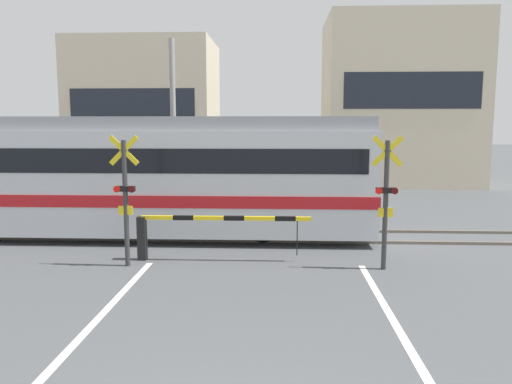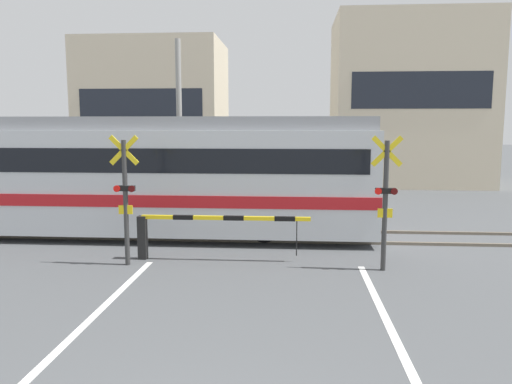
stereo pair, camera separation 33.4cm
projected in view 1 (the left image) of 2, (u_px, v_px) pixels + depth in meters
rail_track_near at (259, 241)px, 13.70m from camera, size 50.00×0.10×0.08m
rail_track_far at (260, 230)px, 15.12m from camera, size 50.00×0.10×0.08m
commuter_train at (93, 173)px, 14.39m from camera, size 15.92×2.92×3.42m
crossing_barrier_near at (188, 228)px, 11.79m from camera, size 4.11×0.20×1.08m
crossing_barrier_far at (308, 194)px, 17.38m from camera, size 4.11×0.20×1.08m
crossing_signal_left at (125, 195)px, 11.21m from camera, size 0.68×0.15×2.98m
crossing_signal_right at (386, 197)px, 10.95m from camera, size 0.68×0.15×2.98m
pedestrian at (286, 182)px, 20.21m from camera, size 0.38×0.22×1.60m
building_left_of_street at (147, 113)px, 27.67m from camera, size 7.50×5.51×7.70m
building_right_of_street at (399, 102)px, 26.96m from camera, size 7.91×5.51×8.84m
utility_pole_streetside at (173, 123)px, 19.76m from camera, size 0.22×0.22×6.54m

